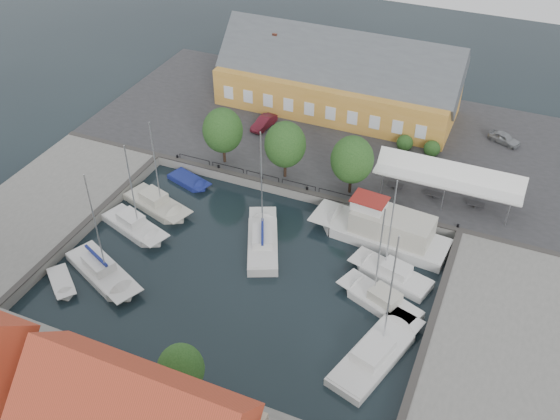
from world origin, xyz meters
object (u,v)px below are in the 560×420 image
at_px(warehouse, 333,80).
at_px(east_boat_b, 381,302).
at_px(trawler, 384,232).
at_px(west_boat_b, 157,205).
at_px(tent_canopy, 449,177).
at_px(east_boat_c, 375,356).
at_px(center_sailboat, 263,243).
at_px(west_boat_c, 134,227).
at_px(car_silver, 504,138).
at_px(launch_sw, 62,284).
at_px(east_boat_a, 392,276).
at_px(launch_nw, 189,182).
at_px(west_boat_d, 103,273).
at_px(car_red, 264,123).

distance_m(warehouse, east_boat_b, 32.76).
distance_m(trawler, west_boat_b, 22.49).
relative_size(tent_canopy, trawler, 1.04).
height_order(tent_canopy, east_boat_c, east_boat_c).
bearing_deg(warehouse, center_sailboat, -84.53).
bearing_deg(west_boat_b, west_boat_c, -91.49).
bearing_deg(car_silver, trawler, -178.42).
xyz_separation_m(east_boat_b, launch_sw, (-25.80, -8.47, -0.17)).
xyz_separation_m(car_silver, center_sailboat, (-18.03, -25.46, -1.25)).
distance_m(center_sailboat, east_boat_a, 12.05).
xyz_separation_m(west_boat_b, launch_nw, (0.80, 5.00, -0.17)).
xyz_separation_m(trawler, east_boat_b, (2.02, -8.05, -0.76)).
bearing_deg(launch_sw, trawler, 34.79).
bearing_deg(launch_nw, west_boat_b, -99.13).
bearing_deg(tent_canopy, east_boat_a, -99.90).
xyz_separation_m(west_boat_c, west_boat_d, (0.98, -6.38, 0.01)).
relative_size(tent_canopy, center_sailboat, 1.15).
distance_m(warehouse, car_silver, 20.74).
xyz_separation_m(trawler, west_boat_c, (-22.22, -7.80, -0.76)).
relative_size(warehouse, trawler, 2.12).
height_order(warehouse, west_boat_c, warehouse).
distance_m(car_silver, car_red, 27.08).
bearing_deg(launch_nw, launch_sw, -98.01).
height_order(trawler, east_boat_a, east_boat_a).
bearing_deg(east_boat_b, warehouse, 116.57).
height_order(west_boat_d, launch_nw, west_boat_d).
bearing_deg(launch_nw, car_red, 74.52).
height_order(tent_canopy, car_red, tent_canopy).
relative_size(car_red, trawler, 0.29).
height_order(center_sailboat, west_boat_c, center_sailboat).
bearing_deg(west_boat_c, west_boat_d, -81.27).
distance_m(car_silver, east_boat_c, 34.25).
bearing_deg(car_red, trawler, -27.33).
bearing_deg(east_boat_b, trawler, 104.08).
bearing_deg(east_boat_b, east_boat_c, -78.72).
bearing_deg(east_boat_b, car_silver, 78.04).
bearing_deg(center_sailboat, west_boat_b, 174.47).
distance_m(east_boat_c, launch_nw, 28.46).
relative_size(east_boat_a, launch_nw, 2.04).
bearing_deg(east_boat_b, car_red, 133.76).
distance_m(tent_canopy, west_boat_d, 33.28).
distance_m(west_boat_d, launch_sw, 3.46).
distance_m(warehouse, west_boat_c, 30.68).
distance_m(warehouse, east_boat_a, 29.76).
relative_size(tent_canopy, west_boat_c, 1.36).
distance_m(east_boat_a, west_boat_b, 24.16).
distance_m(car_red, trawler, 22.16).
distance_m(tent_canopy, east_boat_b, 15.72).
height_order(tent_canopy, trawler, trawler).
relative_size(car_red, west_boat_b, 0.37).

